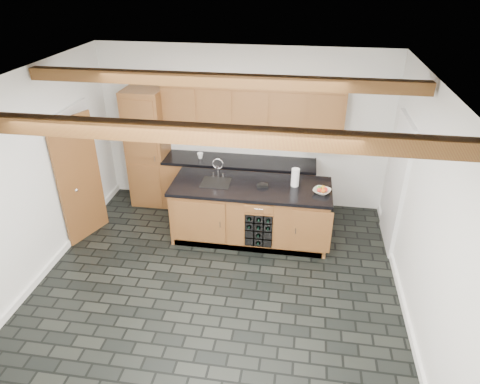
% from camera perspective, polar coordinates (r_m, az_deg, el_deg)
% --- Properties ---
extents(ground, '(5.00, 5.00, 0.00)m').
position_cam_1_polar(ground, '(6.07, -3.17, -12.42)').
color(ground, black).
rests_on(ground, ground).
extents(room_shell, '(5.01, 5.00, 5.00)m').
position_cam_1_polar(room_shell, '(5.68, -3.34, 2.94)').
color(room_shell, white).
rests_on(room_shell, ground).
extents(back_cabinetry, '(3.65, 0.62, 2.20)m').
position_cam_1_polar(back_cabinetry, '(7.48, -2.73, 4.91)').
color(back_cabinetry, brown).
rests_on(back_cabinetry, ground).
extents(island, '(2.48, 0.96, 0.93)m').
position_cam_1_polar(island, '(6.78, 1.46, -2.64)').
color(island, brown).
rests_on(island, ground).
extents(faucet, '(0.45, 0.40, 0.34)m').
position_cam_1_polar(faucet, '(6.66, -3.18, 1.64)').
color(faucet, black).
rests_on(faucet, island).
extents(kitchen_scale, '(0.19, 0.13, 0.05)m').
position_cam_1_polar(kitchen_scale, '(6.51, 3.01, 0.88)').
color(kitchen_scale, black).
rests_on(kitchen_scale, island).
extents(fruit_bowl, '(0.33, 0.33, 0.06)m').
position_cam_1_polar(fruit_bowl, '(6.44, 10.86, 0.10)').
color(fruit_bowl, beige).
rests_on(fruit_bowl, island).
extents(fruit_cluster, '(0.16, 0.17, 0.07)m').
position_cam_1_polar(fruit_cluster, '(6.43, 10.88, 0.36)').
color(fruit_cluster, red).
rests_on(fruit_cluster, fruit_bowl).
extents(paper_towel, '(0.12, 0.12, 0.28)m').
position_cam_1_polar(paper_towel, '(6.54, 7.37, 1.94)').
color(paper_towel, white).
rests_on(paper_towel, island).
extents(mug, '(0.11, 0.11, 0.10)m').
position_cam_1_polar(mug, '(7.49, -5.33, 4.86)').
color(mug, white).
rests_on(mug, back_cabinetry).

